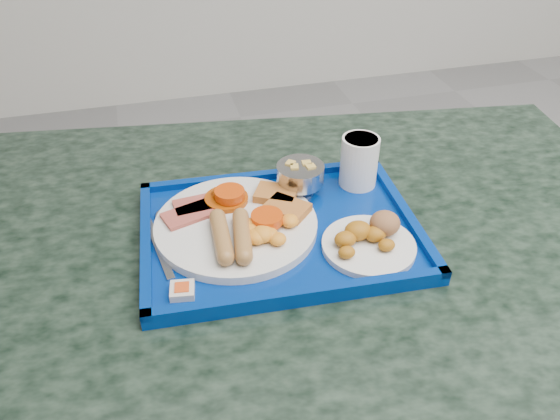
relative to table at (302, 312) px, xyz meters
name	(u,v)px	position (x,y,z in m)	size (l,w,h in m)	color
table	(302,312)	(0.00, 0.00, 0.00)	(1.39, 1.03, 0.80)	slate
tray	(280,232)	(-0.05, -0.01, 0.22)	(0.48, 0.37, 0.03)	navy
main_plate	(240,222)	(-0.11, 0.01, 0.24)	(0.27, 0.27, 0.04)	silver
bread_plate	(370,239)	(0.08, -0.09, 0.24)	(0.15, 0.15, 0.05)	silver
fruit_bowl	(300,175)	(0.02, 0.09, 0.26)	(0.09, 0.09, 0.06)	#AAAAAD
juice_cup	(359,160)	(0.13, 0.09, 0.27)	(0.07, 0.07, 0.10)	white
spoon	(164,223)	(-0.23, 0.06, 0.23)	(0.03, 0.15, 0.01)	#AAAAAD
knife	(157,244)	(-0.25, 0.00, 0.22)	(0.01, 0.18, 0.00)	#AAAAAD
jam_packet	(182,290)	(-0.22, -0.12, 0.23)	(0.04, 0.04, 0.01)	silver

